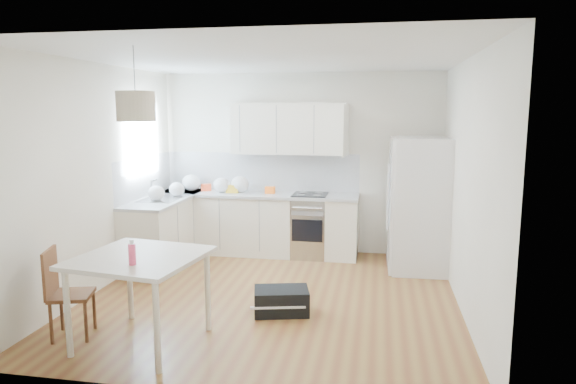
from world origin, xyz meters
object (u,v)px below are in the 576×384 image
at_px(refrigerator, 419,204).
at_px(dining_table, 140,266).
at_px(gym_bag, 281,301).
at_px(dining_chair, 72,293).

height_order(refrigerator, dining_table, refrigerator).
distance_m(dining_table, gym_bag, 1.59).
height_order(dining_chair, gym_bag, dining_chair).
relative_size(dining_table, dining_chair, 1.39).
bearing_deg(gym_bag, dining_chair, -167.20).
distance_m(refrigerator, dining_chair, 4.40).
bearing_deg(dining_chair, refrigerator, 22.53).
relative_size(refrigerator, dining_table, 1.49).
distance_m(refrigerator, gym_bag, 2.53).
bearing_deg(refrigerator, dining_table, -135.34).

